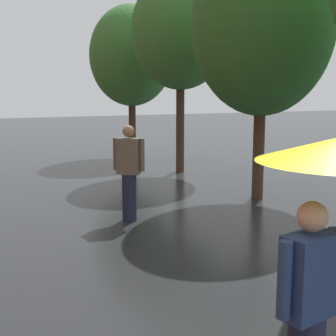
% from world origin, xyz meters
% --- Properties ---
extents(street_tree_1, '(2.99, 2.99, 5.66)m').
position_xyz_m(street_tree_1, '(3.49, 6.26, 3.72)').
color(street_tree_1, '#473323').
rests_on(street_tree_1, ground).
extents(street_tree_2, '(2.80, 2.80, 5.59)m').
position_xyz_m(street_tree_2, '(3.49, 10.05, 3.96)').
color(street_tree_2, '#473323').
rests_on(street_tree_2, ground).
extents(street_tree_3, '(2.91, 2.91, 5.28)m').
position_xyz_m(street_tree_3, '(3.35, 13.56, 3.53)').
color(street_tree_3, '#473323').
rests_on(street_tree_3, ground).
extents(pedestrian_walking_midground, '(0.47, 0.43, 1.74)m').
position_xyz_m(pedestrian_walking_midground, '(0.30, 5.76, 0.89)').
color(pedestrian_walking_midground, '#1E233D').
rests_on(pedestrian_walking_midground, ground).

